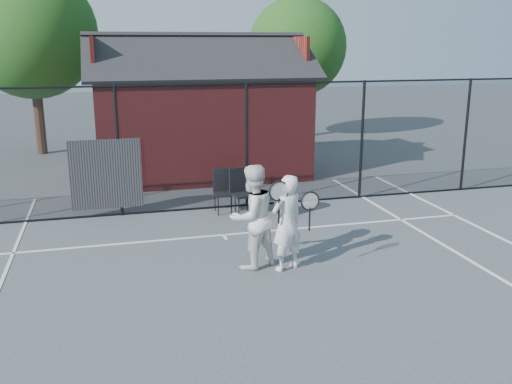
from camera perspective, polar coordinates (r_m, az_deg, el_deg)
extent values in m
plane|color=#464C50|center=(9.26, 0.60, -10.23)|extent=(80.00, 80.00, 0.00)
cube|color=white|center=(11.96, -3.24, -4.30)|extent=(11.00, 0.06, 0.01)
cube|color=white|center=(11.83, -3.09, -4.53)|extent=(0.06, 0.30, 0.01)
cylinder|color=black|center=(13.31, -13.60, 3.92)|extent=(0.07, 0.07, 3.00)
cylinder|color=black|center=(13.69, -0.93, 4.64)|extent=(0.07, 0.07, 3.00)
cylinder|color=black|center=(14.70, 10.54, 5.09)|extent=(0.07, 0.07, 3.00)
cylinder|color=black|center=(16.20, 20.22, 5.32)|extent=(0.07, 0.07, 3.00)
cylinder|color=black|center=(13.31, -5.22, 10.67)|extent=(22.00, 0.04, 0.04)
cylinder|color=black|center=(13.83, -4.93, -1.57)|extent=(22.00, 0.04, 0.04)
cube|color=black|center=(13.49, -5.07, 4.43)|extent=(22.00, 3.00, 0.01)
cube|color=black|center=(13.38, -14.75, 1.72)|extent=(1.60, 0.04, 1.60)
cube|color=maroon|center=(17.47, -5.74, 6.78)|extent=(6.00, 4.00, 3.00)
cube|color=black|center=(16.32, -5.34, 13.39)|extent=(6.50, 2.36, 1.32)
cube|color=black|center=(18.29, -6.43, 13.51)|extent=(6.50, 2.36, 1.32)
cube|color=maroon|center=(17.09, -15.98, 12.96)|extent=(0.10, 2.80, 1.06)
cube|color=maroon|center=(18.01, 3.66, 13.55)|extent=(0.10, 2.80, 1.06)
cylinder|color=#372716|center=(21.86, -20.84, 6.87)|extent=(0.36, 0.36, 2.52)
sphere|color=#1F4213|center=(21.70, -21.57, 14.56)|extent=(4.48, 4.48, 4.48)
cylinder|color=#372716|center=(24.04, 4.06, 8.08)|extent=(0.36, 0.36, 2.23)
sphere|color=#1F4213|center=(23.87, 4.18, 14.30)|extent=(3.97, 3.97, 3.97)
imported|color=silver|center=(9.95, 3.12, -3.11)|extent=(0.74, 0.62, 1.72)
torus|color=black|center=(9.60, 5.42, -0.90)|extent=(0.34, 0.03, 0.34)
cylinder|color=black|center=(9.69, 5.38, -2.73)|extent=(0.03, 0.03, 0.41)
imported|color=white|center=(10.03, -0.39, -2.50)|extent=(1.12, 1.01, 1.87)
torus|color=black|center=(9.63, 2.31, 0.08)|extent=(0.37, 0.03, 0.37)
cylinder|color=black|center=(9.73, 2.29, -1.91)|extent=(0.03, 0.03, 0.45)
cube|color=black|center=(13.39, -3.13, 0.02)|extent=(0.49, 0.51, 1.01)
cube|color=black|center=(13.23, -1.30, -0.05)|extent=(0.60, 0.62, 1.05)
cylinder|color=#272727|center=(13.28, 2.87, -0.72)|extent=(0.53, 0.53, 0.73)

